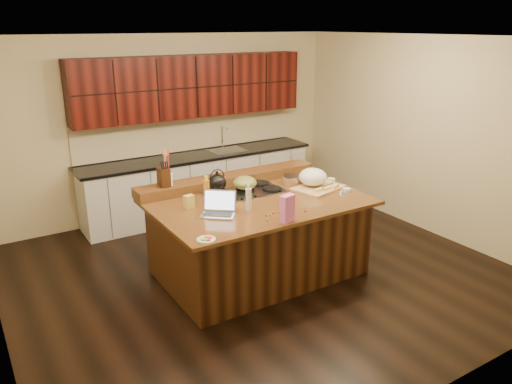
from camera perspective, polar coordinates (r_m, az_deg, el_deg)
room at (r=5.57m, az=0.27°, el=3.27°), size 5.52×5.02×2.72m
island at (r=5.87m, az=0.26°, el=-5.10°), size 2.40×1.60×0.92m
back_ledge at (r=6.25m, az=-3.16°, el=1.45°), size 2.40×0.30×0.12m
cooktop at (r=5.93m, az=-1.28°, el=0.07°), size 0.92×0.52×0.05m
back_counter at (r=7.69m, az=-6.72°, el=4.67°), size 3.70×0.66×2.40m
kettle at (r=5.86m, az=-4.46°, el=1.09°), size 0.24×0.24×0.19m
green_bowl at (r=5.90m, az=-1.29°, el=1.06°), size 0.30×0.30×0.16m
laptop at (r=5.27m, az=-4.27°, el=-1.85°), size 0.44×0.43×0.24m
oil_bottle at (r=5.57m, az=-5.68°, el=0.02°), size 0.08×0.08×0.27m
vinegar_bottle at (r=5.33m, az=-0.86°, el=-0.90°), size 0.07×0.07×0.25m
wooden_tray at (r=6.13m, az=6.67°, el=1.45°), size 0.68×0.56×0.24m
ramekin_a at (r=6.06m, az=10.32°, el=0.23°), size 0.11×0.11×0.04m
ramekin_b at (r=6.41m, az=8.58°, el=1.35°), size 0.13×0.13×0.04m
ramekin_c at (r=6.30m, az=4.50°, el=1.20°), size 0.11×0.11×0.04m
strainer_bowl at (r=6.27m, az=4.16°, el=1.35°), size 0.32×0.32×0.09m
kitchen_timer at (r=5.96m, az=9.76°, el=0.08°), size 0.08×0.08×0.07m
pink_bag at (r=5.04m, az=3.58°, el=-1.89°), size 0.17×0.12×0.28m
candy_plate at (r=4.68m, az=-5.72°, el=-5.42°), size 0.21×0.21×0.01m
package_box at (r=5.47m, az=-7.65°, el=-1.11°), size 0.12×0.09×0.15m
utensil_crock at (r=5.89m, az=-10.07°, el=1.40°), size 0.14×0.14×0.14m
knife_block at (r=5.86m, az=-10.50°, el=1.70°), size 0.12×0.18×0.22m
gumdrop_0 at (r=5.36m, az=5.66°, el=-2.18°), size 0.02×0.02×0.02m
gumdrop_1 at (r=5.47m, az=4.38°, el=-1.69°), size 0.02×0.02×0.02m
gumdrop_2 at (r=5.28m, az=2.00°, el=-2.41°), size 0.02×0.02×0.02m
gumdrop_3 at (r=5.32m, az=2.54°, el=-2.28°), size 0.02×0.02×0.02m
gumdrop_4 at (r=5.37m, az=2.91°, el=-2.06°), size 0.02×0.02×0.02m
gumdrop_5 at (r=5.22m, az=1.63°, el=-2.69°), size 0.02×0.02×0.02m
gumdrop_6 at (r=5.34m, az=3.84°, el=-2.22°), size 0.02×0.02×0.02m
gumdrop_7 at (r=5.43m, az=3.90°, el=-1.85°), size 0.02×0.02×0.02m
gumdrop_8 at (r=5.21m, az=1.18°, el=-2.70°), size 0.02×0.02×0.02m
gumdrop_9 at (r=5.09m, az=1.28°, el=-3.25°), size 0.02×0.02×0.02m
gumdrop_10 at (r=5.34m, az=2.54°, el=-2.18°), size 0.02×0.02×0.02m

